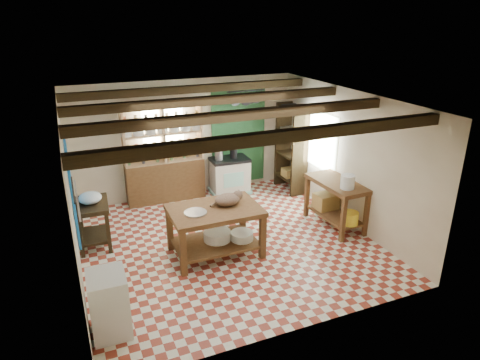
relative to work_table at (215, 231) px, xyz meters
name	(u,v)px	position (x,y,z in m)	size (l,w,h in m)	color
floor	(227,243)	(0.31, 0.27, -0.44)	(5.00, 5.00, 0.02)	#9C3322
ceiling	(225,100)	(0.31, 0.27, 2.17)	(5.00, 5.00, 0.02)	#4A4A4F
wall_back	(186,139)	(0.31, 2.77, 0.87)	(5.00, 0.04, 2.60)	beige
wall_front	(300,244)	(0.31, -2.23, 0.87)	(5.00, 0.04, 2.60)	beige
wall_left	(70,198)	(-2.19, 0.27, 0.87)	(0.04, 5.00, 2.60)	beige
wall_right	(348,158)	(2.81, 0.27, 0.87)	(0.04, 5.00, 2.60)	beige
ceiling_beams	(225,107)	(0.31, 0.27, 2.05)	(5.00, 3.80, 0.15)	#302211
blue_wall_patch	(72,189)	(-2.16, 1.17, 0.67)	(0.04, 1.40, 1.60)	#1765B3
green_wall_patch	(239,135)	(1.56, 2.74, 0.82)	(1.30, 0.04, 2.30)	#1F4F27
window_back	(163,123)	(-0.19, 2.75, 1.27)	(0.90, 0.02, 0.80)	silver
window_right	(319,140)	(2.79, 1.27, 0.97)	(0.02, 1.30, 1.20)	silver
utensil_rail	(74,198)	(-2.13, -0.93, 1.35)	(0.06, 0.90, 0.28)	black
pot_rack	(246,98)	(1.56, 2.32, 1.75)	(0.86, 0.12, 0.36)	black
shelving_unit	(164,153)	(-0.24, 2.58, 0.67)	(1.70, 0.34, 2.20)	tan
tall_rack	(291,149)	(2.59, 2.07, 0.57)	(0.40, 0.86, 2.00)	#302211
work_table	(215,231)	(0.00, 0.00, 0.00)	(1.51, 1.01, 0.86)	brown
stove	(230,176)	(1.21, 2.42, -0.01)	(0.85, 0.58, 0.84)	beige
prep_table	(94,224)	(-1.89, 1.09, -0.01)	(0.56, 0.82, 0.83)	#302211
white_cabinet	(109,304)	(-1.91, -1.31, 0.00)	(0.47, 0.57, 0.85)	silver
right_counter	(335,204)	(2.49, 0.10, 0.03)	(0.65, 1.29, 0.92)	brown
cat	(228,199)	(0.25, 0.05, 0.53)	(0.44, 0.34, 0.20)	#7C5E48
steel_tray	(195,212)	(-0.35, -0.05, 0.44)	(0.37, 0.37, 0.02)	#A9A9B0
basin_large	(217,236)	(0.05, 0.05, -0.12)	(0.47, 0.47, 0.16)	silver
basin_small	(242,236)	(0.45, -0.10, -0.13)	(0.39, 0.39, 0.14)	silver
kettle_left	(219,155)	(0.96, 2.43, 0.51)	(0.18, 0.18, 0.21)	#A9A9B0
kettle_right	(234,153)	(1.31, 2.41, 0.51)	(0.17, 0.17, 0.21)	black
enamel_bowl	(90,198)	(-1.89, 1.09, 0.50)	(0.39, 0.39, 0.20)	silver
white_bucket	(348,182)	(2.46, -0.25, 0.62)	(0.26, 0.26, 0.26)	silver
wicker_basket	(326,201)	(2.48, 0.40, -0.03)	(0.44, 0.35, 0.31)	#A98244
yellow_tub	(350,218)	(2.51, -0.35, -0.07)	(0.32, 0.32, 0.23)	yellow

